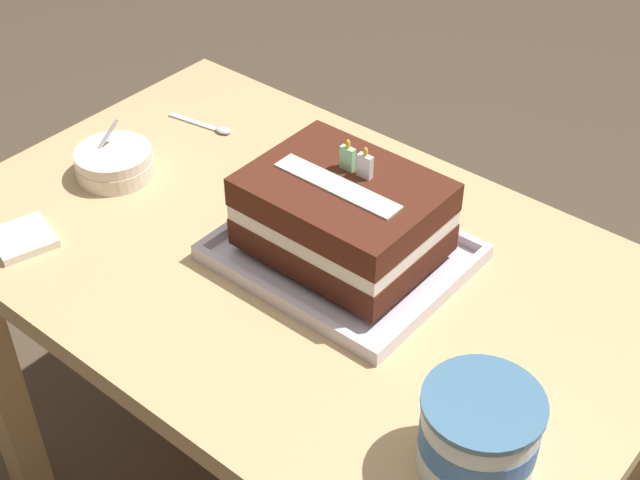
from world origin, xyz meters
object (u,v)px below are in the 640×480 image
(bowl_stack, at_px, (114,163))
(serving_spoon_near_tray, at_px, (213,127))
(foil_tray, at_px, (342,255))
(birthday_cake, at_px, (343,214))
(napkin_pile, at_px, (23,238))
(ice_cream_tub, at_px, (479,434))

(bowl_stack, height_order, serving_spoon_near_tray, bowl_stack)
(foil_tray, bearing_deg, birthday_cake, 90.00)
(foil_tray, height_order, napkin_pile, foil_tray)
(birthday_cake, relative_size, ice_cream_tub, 1.91)
(birthday_cake, xyz_separation_m, serving_spoon_near_tray, (-0.39, 0.13, -0.08))
(serving_spoon_near_tray, relative_size, napkin_pile, 1.24)
(birthday_cake, height_order, bowl_stack, birthday_cake)
(foil_tray, relative_size, napkin_pile, 3.14)
(ice_cream_tub, bearing_deg, bowl_stack, 171.02)
(napkin_pile, bearing_deg, serving_spoon_near_tray, 90.80)
(bowl_stack, bearing_deg, ice_cream_tub, -8.98)
(ice_cream_tub, bearing_deg, napkin_pile, -173.56)
(serving_spoon_near_tray, bearing_deg, bowl_stack, -96.53)
(ice_cream_tub, bearing_deg, serving_spoon_near_tray, 156.52)
(birthday_cake, bearing_deg, ice_cream_tub, -29.00)
(napkin_pile, bearing_deg, foil_tray, 34.99)
(birthday_cake, height_order, ice_cream_tub, birthday_cake)
(serving_spoon_near_tray, bearing_deg, ice_cream_tub, -23.48)
(foil_tray, xyz_separation_m, ice_cream_tub, (0.34, -0.19, 0.05))
(foil_tray, bearing_deg, napkin_pile, -145.01)
(serving_spoon_near_tray, distance_m, napkin_pile, 0.40)
(ice_cream_tub, xyz_separation_m, serving_spoon_near_tray, (-0.74, 0.32, -0.05))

